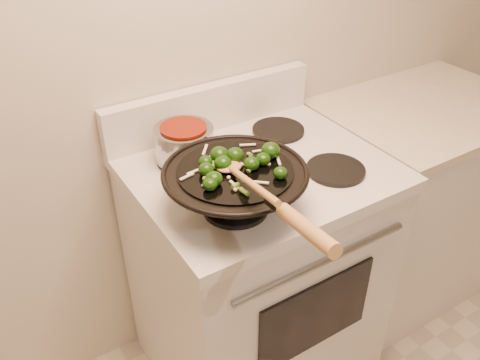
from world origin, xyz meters
TOP-DOWN VIEW (x-y plane):
  - stove at (-0.12, 1.17)m, footprint 0.78×0.67m
  - counter_unit at (0.70, 1.20)m, footprint 0.82×0.62m
  - wok at (-0.30, 1.02)m, footprint 0.39×0.64m
  - stirfry at (-0.30, 1.03)m, footprint 0.28×0.27m
  - wooden_spoon at (-0.33, 0.95)m, footprint 0.09×0.31m
  - saucepan at (-0.30, 1.32)m, footprint 0.18×0.29m

SIDE VIEW (x-z plane):
  - counter_unit at x=0.70m, z-range 0.00..0.91m
  - stove at x=-0.12m, z-range -0.07..1.01m
  - saucepan at x=-0.30m, z-range 0.93..1.04m
  - wok at x=-0.30m, z-range 0.89..1.11m
  - stirfry at x=-0.30m, z-range 1.05..1.09m
  - wooden_spoon at x=-0.33m, z-range 1.04..1.12m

